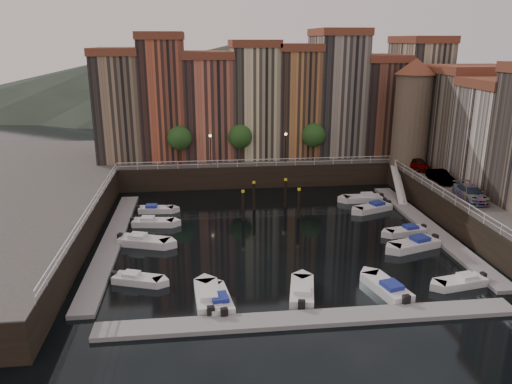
{
  "coord_description": "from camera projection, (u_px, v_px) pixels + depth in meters",
  "views": [
    {
      "loc": [
        -7.35,
        -47.33,
        19.03
      ],
      "look_at": [
        -1.49,
        4.0,
        3.18
      ],
      "focal_mm": 35.0,
      "sensor_mm": 36.0,
      "label": 1
    }
  ],
  "objects": [
    {
      "name": "car_c",
      "position": [
        470.0,
        194.0,
        51.4
      ],
      "size": [
        2.38,
        5.32,
        1.52
      ],
      "primitive_type": "imported",
      "rotation": [
        0.0,
        0.0,
        -0.05
      ],
      "color": "gray",
      "rests_on": "quay_right"
    },
    {
      "name": "promenade_trees",
      "position": [
        245.0,
        137.0,
        66.54
      ],
      "size": [
        21.2,
        3.2,
        5.2
      ],
      "color": "black",
      "rests_on": "quay_far"
    },
    {
      "name": "dock_left",
      "position": [
        112.0,
        241.0,
        48.57
      ],
      "size": [
        2.0,
        28.0,
        0.35
      ],
      "primitive_type": "cube",
      "color": "gray",
      "rests_on": "ground"
    },
    {
      "name": "boat_near_3",
      "position": [
        387.0,
        288.0,
        39.01
      ],
      "size": [
        2.93,
        5.22,
        1.17
      ],
      "rotation": [
        0.0,
        0.0,
        1.81
      ],
      "color": "silver",
      "rests_on": "ground"
    },
    {
      "name": "quay_far",
      "position": [
        249.0,
        160.0,
        75.59
      ],
      "size": [
        80.0,
        20.0,
        3.0
      ],
      "primitive_type": "cube",
      "color": "black",
      "rests_on": "ground"
    },
    {
      "name": "boat_left_4",
      "position": [
        155.0,
        209.0,
        57.3
      ],
      "size": [
        4.21,
        1.84,
        0.95
      ],
      "rotation": [
        0.0,
        0.0,
        -0.09
      ],
      "color": "silver",
      "rests_on": "ground"
    },
    {
      "name": "boat_right_1",
      "position": [
        415.0,
        244.0,
        47.32
      ],
      "size": [
        5.32,
        3.31,
        1.2
      ],
      "rotation": [
        0.0,
        0.0,
        3.46
      ],
      "color": "silver",
      "rests_on": "ground"
    },
    {
      "name": "dock_right",
      "position": [
        429.0,
        228.0,
        52.09
      ],
      "size": [
        2.0,
        28.0,
        0.35
      ],
      "primitive_type": "cube",
      "color": "gray",
      "rests_on": "ground"
    },
    {
      "name": "ground",
      "position": [
        275.0,
        232.0,
        51.33
      ],
      "size": [
        200.0,
        200.0,
        0.0
      ],
      "primitive_type": "plane",
      "color": "black",
      "rests_on": "ground"
    },
    {
      "name": "corner_tower",
      "position": [
        412.0,
        111.0,
        64.29
      ],
      "size": [
        5.2,
        5.2,
        13.8
      ],
      "color": "#6B5B4C",
      "rests_on": "quay_right"
    },
    {
      "name": "railings",
      "position": [
        269.0,
        184.0,
        54.86
      ],
      "size": [
        36.08,
        34.04,
        0.52
      ],
      "color": "white",
      "rests_on": "ground"
    },
    {
      "name": "boat_near_0",
      "position": [
        208.0,
        297.0,
        37.58
      ],
      "size": [
        2.16,
        5.17,
        1.17
      ],
      "rotation": [
        0.0,
        0.0,
        1.63
      ],
      "color": "silver",
      "rests_on": "ground"
    },
    {
      "name": "far_terrace",
      "position": [
        274.0,
        99.0,
        70.8
      ],
      "size": [
        48.7,
        10.3,
        17.5
      ],
      "color": "#8C7459",
      "rests_on": "quay_far"
    },
    {
      "name": "boat_right_2",
      "position": [
        406.0,
        231.0,
        50.75
      ],
      "size": [
        4.45,
        2.32,
        1.0
      ],
      "rotation": [
        0.0,
        0.0,
        3.33
      ],
      "color": "silver",
      "rests_on": "ground"
    },
    {
      "name": "mooring_pilings",
      "position": [
        270.0,
        200.0,
        56.33
      ],
      "size": [
        6.53,
        4.46,
        3.78
      ],
      "color": "black",
      "rests_on": "ground"
    },
    {
      "name": "boat_near_2",
      "position": [
        302.0,
        292.0,
        38.42
      ],
      "size": [
        2.74,
        5.06,
        1.13
      ],
      "rotation": [
        0.0,
        0.0,
        1.36
      ],
      "color": "silver",
      "rests_on": "ground"
    },
    {
      "name": "boat_left_3",
      "position": [
        152.0,
        222.0,
        53.13
      ],
      "size": [
        4.67,
        2.19,
        1.05
      ],
      "rotation": [
        0.0,
        0.0,
        -0.13
      ],
      "color": "silver",
      "rests_on": "ground"
    },
    {
      "name": "car_a",
      "position": [
        418.0,
        165.0,
        63.54
      ],
      "size": [
        2.02,
        4.38,
        1.45
      ],
      "primitive_type": "imported",
      "rotation": [
        0.0,
        0.0,
        0.07
      ],
      "color": "gray",
      "rests_on": "quay_right"
    },
    {
      "name": "boat_right_4",
      "position": [
        364.0,
        198.0,
        61.09
      ],
      "size": [
        4.84,
        1.8,
        1.11
      ],
      "rotation": [
        0.0,
        0.0,
        3.13
      ],
      "color": "silver",
      "rests_on": "ground"
    },
    {
      "name": "boat_left_2",
      "position": [
        143.0,
        241.0,
        48.06
      ],
      "size": [
        5.24,
        3.31,
        1.18
      ],
      "rotation": [
        0.0,
        0.0,
        -0.33
      ],
      "color": "silver",
      "rests_on": "ground"
    },
    {
      "name": "dock_near",
      "position": [
        311.0,
        319.0,
        35.13
      ],
      "size": [
        30.0,
        2.0,
        0.35
      ],
      "primitive_type": "cube",
      "color": "gray",
      "rests_on": "ground"
    },
    {
      "name": "boat_right_0",
      "position": [
        462.0,
        282.0,
        40.12
      ],
      "size": [
        4.55,
        2.36,
        1.02
      ],
      "rotation": [
        0.0,
        0.0,
        3.33
      ],
      "color": "silver",
      "rests_on": "ground"
    },
    {
      "name": "boat_left_1",
      "position": [
        136.0,
        279.0,
        40.59
      ],
      "size": [
        4.3,
        2.74,
        0.97
      ],
      "rotation": [
        0.0,
        0.0,
        -0.33
      ],
      "color": "silver",
      "rests_on": "ground"
    },
    {
      "name": "gangway",
      "position": [
        399.0,
        183.0,
        62.12
      ],
      "size": [
        2.78,
        8.32,
        3.73
      ],
      "color": "white",
      "rests_on": "ground"
    },
    {
      "name": "boat_right_3",
      "position": [
        374.0,
        208.0,
        57.71
      ],
      "size": [
        4.86,
        3.27,
        1.1
      ],
      "rotation": [
        0.0,
        0.0,
        3.52
      ],
      "color": "silver",
      "rests_on": "ground"
    },
    {
      "name": "boat_near_1",
      "position": [
        218.0,
        300.0,
        37.28
      ],
      "size": [
        2.35,
        4.86,
        1.09
      ],
      "rotation": [
        0.0,
        0.0,
        1.71
      ],
      "color": "silver",
      "rests_on": "ground"
    },
    {
      "name": "mountains",
      "position": [
        227.0,
        77.0,
        153.68
      ],
      "size": [
        145.0,
        100.0,
        18.0
      ],
      "color": "#2D382D",
      "rests_on": "ground"
    },
    {
      "name": "car_b",
      "position": [
        440.0,
        177.0,
        57.92
      ],
      "size": [
        1.75,
        4.35,
        1.41
      ],
      "primitive_type": "imported",
      "rotation": [
        0.0,
        0.0,
        0.06
      ],
      "color": "gray",
      "rests_on": "quay_right"
    },
    {
      "name": "right_terrace",
      "position": [
        508.0,
        129.0,
        55.01
      ],
      "size": [
        9.3,
        24.3,
        14.0
      ],
      "color": "#756858",
      "rests_on": "quay_right"
    },
    {
      "name": "street_lamps",
      "position": [
        248.0,
        143.0,
        65.83
      ],
      "size": [
        10.36,
        0.36,
        4.18
      ],
      "color": "black",
      "rests_on": "quay_far"
    }
  ]
}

